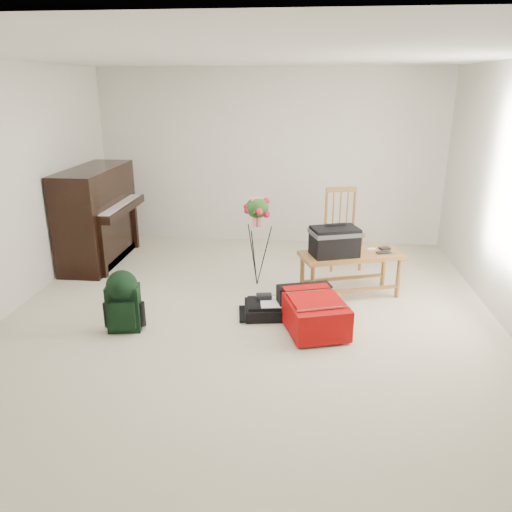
# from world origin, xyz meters

# --- Properties ---
(floor) EXTENTS (5.00, 5.50, 0.01)m
(floor) POSITION_xyz_m (0.00, 0.00, 0.00)
(floor) COLOR beige
(floor) RESTS_ON ground
(ceiling) EXTENTS (5.00, 5.50, 0.01)m
(ceiling) POSITION_xyz_m (0.00, 0.00, 2.50)
(ceiling) COLOR white
(ceiling) RESTS_ON wall_back
(wall_back) EXTENTS (5.00, 0.04, 2.50)m
(wall_back) POSITION_xyz_m (0.00, 2.75, 1.25)
(wall_back) COLOR silver
(wall_back) RESTS_ON floor
(piano) EXTENTS (0.71, 1.50, 1.25)m
(piano) POSITION_xyz_m (-2.19, 1.60, 0.60)
(piano) COLOR black
(piano) RESTS_ON floor
(bench) EXTENTS (1.19, 0.77, 0.86)m
(bench) POSITION_xyz_m (0.90, 0.72, 0.60)
(bench) COLOR olive
(bench) RESTS_ON floor
(dining_chair) EXTENTS (0.52, 0.52, 1.01)m
(dining_chair) POSITION_xyz_m (1.03, 1.73, 0.49)
(dining_chair) COLOR olive
(dining_chair) RESTS_ON floor
(red_suitcase) EXTENTS (0.73, 0.92, 0.33)m
(red_suitcase) POSITION_xyz_m (0.63, -0.07, 0.18)
(red_suitcase) COLOR #B50907
(red_suitcase) RESTS_ON floor
(black_duffel) EXTENTS (0.55, 0.47, 0.21)m
(black_duffel) POSITION_xyz_m (0.19, 0.13, 0.08)
(black_duffel) COLOR black
(black_duffel) RESTS_ON floor
(green_backpack) EXTENTS (0.33, 0.31, 0.61)m
(green_backpack) POSITION_xyz_m (-1.17, -0.34, 0.34)
(green_backpack) COLOR black
(green_backpack) RESTS_ON floor
(flower_stand) EXTENTS (0.41, 0.41, 1.09)m
(flower_stand) POSITION_xyz_m (-0.02, 0.95, 0.53)
(flower_stand) COLOR black
(flower_stand) RESTS_ON floor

